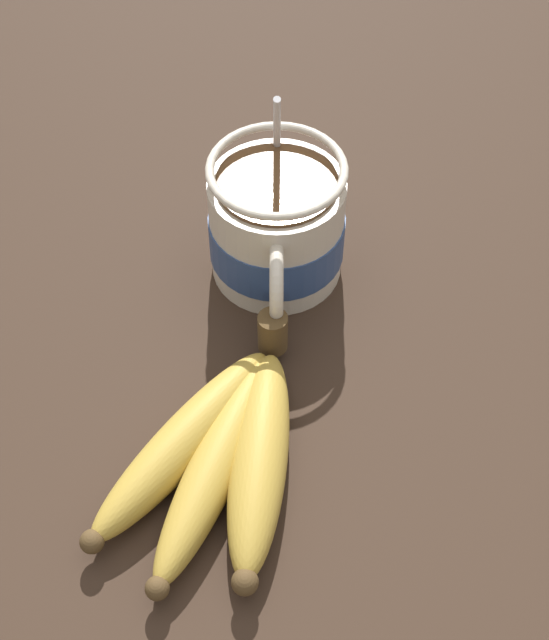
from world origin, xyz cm
name	(u,v)px	position (x,y,z in cm)	size (l,w,h in cm)	color
table	(313,367)	(0.00, 0.00, 1.35)	(128.37, 128.37, 2.70)	#332319
coffee_mug	(277,227)	(-8.07, -2.53, 6.94)	(14.82, 9.65, 13.92)	beige
banana_bunch	(222,453)	(8.56, -5.81, 4.35)	(18.41, 13.10, 4.10)	#4C381E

